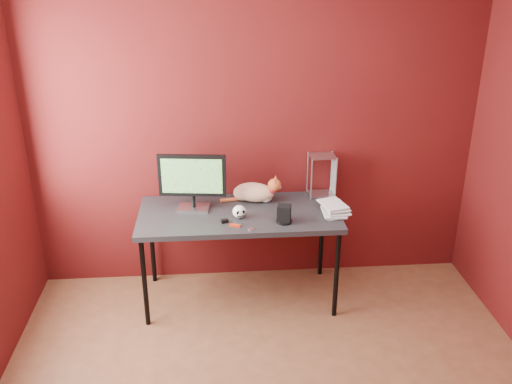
{
  "coord_description": "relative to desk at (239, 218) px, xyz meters",
  "views": [
    {
      "loc": [
        -0.33,
        -2.48,
        2.58
      ],
      "look_at": [
        -0.04,
        1.15,
        1.01
      ],
      "focal_mm": 40.0,
      "sensor_mm": 36.0,
      "label": 1
    }
  ],
  "objects": [
    {
      "name": "pocket_knife",
      "position": [
        -0.04,
        -0.23,
        0.06
      ],
      "size": [
        0.08,
        0.05,
        0.02
      ],
      "primitive_type": "cube",
      "rotation": [
        0.0,
        0.0,
        -0.36
      ],
      "color": "#B1260D",
      "rests_on": "desk"
    },
    {
      "name": "desk",
      "position": [
        0.0,
        0.0,
        0.0
      ],
      "size": [
        1.5,
        0.7,
        0.75
      ],
      "color": "black",
      "rests_on": "ground"
    },
    {
      "name": "skull_mug",
      "position": [
        -0.0,
        -0.1,
        0.1
      ],
      "size": [
        0.1,
        0.1,
        0.1
      ],
      "rotation": [
        0.0,
        0.0,
        0.2
      ],
      "color": "silver",
      "rests_on": "desk"
    },
    {
      "name": "black_gadget",
      "position": [
        -0.11,
        -0.17,
        0.06
      ],
      "size": [
        0.06,
        0.05,
        0.02
      ],
      "primitive_type": "cube",
      "rotation": [
        0.0,
        0.0,
        0.31
      ],
      "color": "black",
      "rests_on": "desk"
    },
    {
      "name": "wire_rack",
      "position": [
        0.67,
        0.27,
        0.22
      ],
      "size": [
        0.21,
        0.17,
        0.34
      ],
      "rotation": [
        0.0,
        0.0,
        0.03
      ],
      "color": "#ADADB2",
      "rests_on": "desk"
    },
    {
      "name": "cat",
      "position": [
        0.13,
        0.2,
        0.13
      ],
      "size": [
        0.47,
        0.25,
        0.22
      ],
      "rotation": [
        0.0,
        0.0,
        -0.3
      ],
      "color": "#C36129",
      "rests_on": "desk"
    },
    {
      "name": "room",
      "position": [
        0.15,
        -1.37,
        0.75
      ],
      "size": [
        3.52,
        3.52,
        2.61
      ],
      "color": "brown",
      "rests_on": "ground"
    },
    {
      "name": "monitor",
      "position": [
        -0.34,
        0.08,
        0.29
      ],
      "size": [
        0.5,
        0.19,
        0.44
      ],
      "rotation": [
        0.0,
        0.0,
        -0.12
      ],
      "color": "#ADADB2",
      "rests_on": "desk"
    },
    {
      "name": "washer",
      "position": [
        0.07,
        -0.29,
        0.05
      ],
      "size": [
        0.05,
        0.05,
        0.0
      ],
      "primitive_type": "cylinder",
      "color": "#ADADB2",
      "rests_on": "desk"
    },
    {
      "name": "speaker",
      "position": [
        0.32,
        -0.19,
        0.11
      ],
      "size": [
        0.12,
        0.12,
        0.13
      ],
      "rotation": [
        0.0,
        0.0,
        -0.25
      ],
      "color": "black",
      "rests_on": "desk"
    },
    {
      "name": "book_stack",
      "position": [
        0.63,
        -0.07,
        0.5
      ],
      "size": [
        0.22,
        0.26,
        0.89
      ],
      "rotation": [
        0.0,
        0.0,
        0.18
      ],
      "color": "beige",
      "rests_on": "desk"
    }
  ]
}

